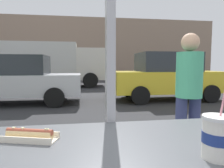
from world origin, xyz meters
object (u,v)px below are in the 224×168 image
hotdog_tray_far (30,135)px  parked_car_silver (17,79)px  box_truck (45,62)px  pedestrian (189,90)px  soda_cup_right (217,137)px  parked_car_yellow (167,76)px

hotdog_tray_far → parked_car_silver: bearing=106.8°
box_truck → pedestrian: size_ratio=4.39×
soda_cup_right → parked_car_yellow: parked_car_yellow is taller
hotdog_tray_far → box_truck: 12.32m
hotdog_tray_far → parked_car_yellow: bearing=62.0°
soda_cup_right → box_truck: size_ratio=0.04×
parked_car_silver → parked_car_yellow: parked_car_yellow is taller
soda_cup_right → box_truck: 12.72m
hotdog_tray_far → pedestrian: 2.13m
soda_cup_right → pedestrian: size_ratio=0.19×
soda_cup_right → parked_car_yellow: bearing=67.7°
parked_car_silver → parked_car_yellow: size_ratio=1.03×
soda_cup_right → parked_car_silver: 7.39m
hotdog_tray_far → parked_car_silver: (-1.99, 6.60, -0.19)m
parked_car_yellow → soda_cup_right: bearing=-112.3°
parked_car_yellow → pedestrian: 5.50m
soda_cup_right → pedestrian: (0.87, 1.74, -0.06)m
soda_cup_right → parked_car_yellow: (2.82, 6.88, -0.19)m
hotdog_tray_far → pedestrian: (1.55, 1.46, -0.01)m
soda_cup_right → parked_car_silver: size_ratio=0.07×
parked_car_silver → parked_car_yellow: 5.49m
hotdog_tray_far → box_truck: (-1.93, 12.16, 0.45)m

